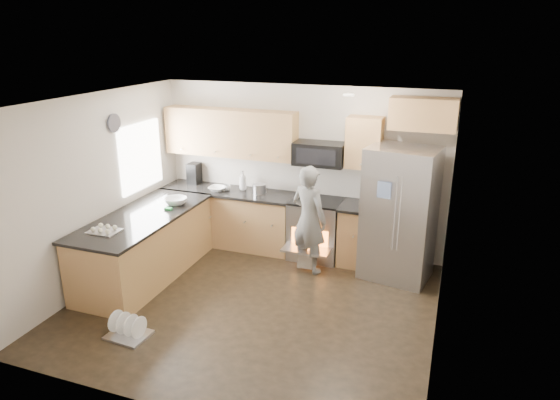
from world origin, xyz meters
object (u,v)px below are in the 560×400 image
at_px(stove_range, 316,216).
at_px(person, 309,219).
at_px(refrigerator, 399,214).
at_px(dish_rack, 128,330).

bearing_deg(stove_range, person, -86.17).
relative_size(refrigerator, person, 1.18).
bearing_deg(stove_range, dish_rack, -116.92).
relative_size(refrigerator, dish_rack, 3.82).
height_order(refrigerator, person, refrigerator).
bearing_deg(stove_range, refrigerator, -10.89).
bearing_deg(refrigerator, dish_rack, -126.24).
relative_size(stove_range, person, 1.12).
xyz_separation_m(person, dish_rack, (-1.47, -2.33, -0.72)).
bearing_deg(dish_rack, refrigerator, 43.76).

